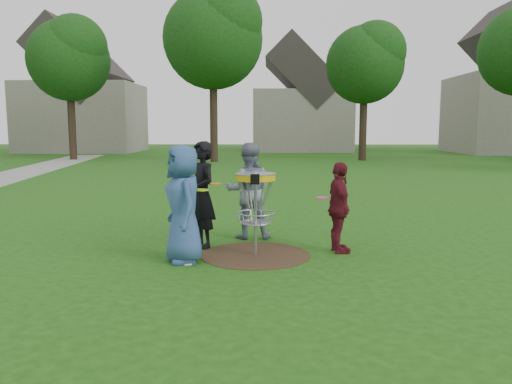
{
  "coord_description": "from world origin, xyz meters",
  "views": [
    {
      "loc": [
        0.2,
        -7.93,
        2.09
      ],
      "look_at": [
        0.0,
        0.3,
        1.0
      ],
      "focal_mm": 35.0,
      "sensor_mm": 36.0,
      "label": 1
    }
  ],
  "objects_px": {
    "player_black": "(202,195)",
    "player_grey": "(248,191)",
    "player_blue": "(184,204)",
    "disc_golf_basket": "(256,193)",
    "player_maroon": "(339,208)"
  },
  "relations": [
    {
      "from": "player_blue",
      "to": "disc_golf_basket",
      "type": "xyz_separation_m",
      "value": [
        1.1,
        0.41,
        0.11
      ]
    },
    {
      "from": "player_black",
      "to": "player_maroon",
      "type": "relative_size",
      "value": 1.22
    },
    {
      "from": "player_black",
      "to": "disc_golf_basket",
      "type": "xyz_separation_m",
      "value": [
        0.94,
        -0.54,
        0.1
      ]
    },
    {
      "from": "player_maroon",
      "to": "disc_golf_basket",
      "type": "distance_m",
      "value": 1.42
    },
    {
      "from": "player_black",
      "to": "player_grey",
      "type": "distance_m",
      "value": 1.07
    },
    {
      "from": "player_blue",
      "to": "player_maroon",
      "type": "distance_m",
      "value": 2.56
    },
    {
      "from": "disc_golf_basket",
      "to": "player_blue",
      "type": "bearing_deg",
      "value": -159.67
    },
    {
      "from": "player_maroon",
      "to": "disc_golf_basket",
      "type": "relative_size",
      "value": 1.09
    },
    {
      "from": "player_blue",
      "to": "player_grey",
      "type": "distance_m",
      "value": 1.93
    },
    {
      "from": "disc_golf_basket",
      "to": "player_grey",
      "type": "bearing_deg",
      "value": 97.44
    },
    {
      "from": "player_black",
      "to": "player_grey",
      "type": "xyz_separation_m",
      "value": [
        0.77,
        0.75,
        -0.02
      ]
    },
    {
      "from": "player_maroon",
      "to": "player_grey",
      "type": "bearing_deg",
      "value": 47.11
    },
    {
      "from": "player_black",
      "to": "player_maroon",
      "type": "height_order",
      "value": "player_black"
    },
    {
      "from": "player_blue",
      "to": "player_maroon",
      "type": "bearing_deg",
      "value": 79.75
    },
    {
      "from": "player_blue",
      "to": "player_grey",
      "type": "xyz_separation_m",
      "value": [
        0.93,
        1.69,
        -0.01
      ]
    }
  ]
}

